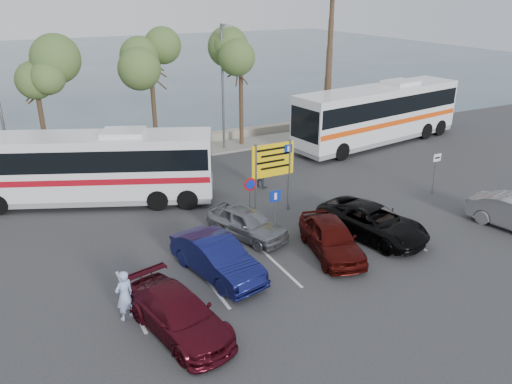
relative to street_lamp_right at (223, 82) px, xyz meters
name	(u,v)px	position (x,y,z in m)	size (l,w,h in m)	color
ground	(288,245)	(-3.00, -13.52, -4.60)	(120.00, 120.00, 0.00)	#303032
kerb_strip	(180,154)	(-3.00, 0.48, -4.52)	(44.00, 2.40, 0.15)	gray
seawall	(170,143)	(-3.00, 2.48, -4.30)	(48.00, 0.80, 0.60)	gray
sea	(74,66)	(-3.00, 46.48, -4.59)	(140.00, 140.00, 0.00)	#384C5A
tree_left	(34,70)	(-11.00, 0.48, 1.41)	(3.20, 3.20, 7.20)	#382619
tree_mid	(150,52)	(-4.50, 0.48, 2.06)	(3.20, 3.20, 8.00)	#382619
tree_right	(241,54)	(1.50, 0.48, 1.57)	(3.20, 3.20, 7.40)	#382619
street_lamp_right	(223,82)	(0.00, 0.00, 0.00)	(0.45, 1.15, 8.01)	slate
direction_sign	(273,165)	(-2.00, -10.32, -2.17)	(2.20, 0.12, 3.60)	slate
sign_no_stop	(250,194)	(-3.60, -11.13, -3.02)	(0.60, 0.08, 2.35)	slate
sign_parking	(275,207)	(-3.20, -12.73, -3.13)	(0.50, 0.07, 2.25)	slate
sign_taxi	(435,168)	(6.80, -12.03, -3.18)	(0.50, 0.07, 2.20)	slate
lane_markings	(276,261)	(-4.14, -14.52, -4.60)	(12.02, 4.20, 0.01)	silver
coach_bus_left	(90,170)	(-9.50, -5.07, -2.85)	(12.12, 7.12, 3.77)	white
coach_bus_right	(378,116)	(10.22, -3.27, -2.66)	(13.71, 4.83, 4.19)	white
car_silver_a	(247,222)	(-4.20, -12.02, -3.93)	(1.58, 3.93, 1.34)	slate
car_blue	(217,257)	(-6.60, -14.35, -3.87)	(1.55, 4.45, 1.47)	#10144C
car_maroon	(179,314)	(-9.00, -16.97, -3.95)	(1.82, 4.49, 1.30)	#470B17
car_red	(331,237)	(-1.80, -14.95, -3.87)	(1.71, 4.26, 1.45)	#430C09
suv_black	(372,222)	(0.71, -14.47, -3.90)	(2.31, 5.01, 1.39)	black
pedestrian_near	(125,295)	(-10.34, -15.52, -3.71)	(0.65, 0.43, 1.78)	#9CB0E3
pedestrian_far	(261,173)	(-0.90, -7.02, -3.77)	(0.80, 0.63, 1.66)	#333B4D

